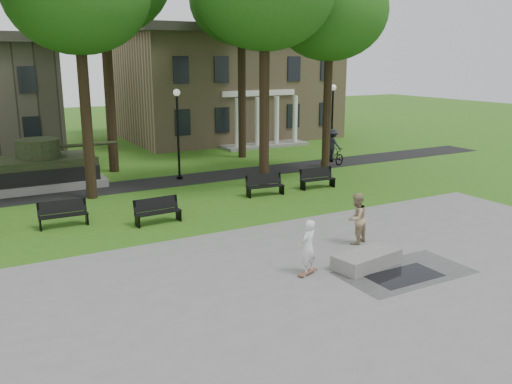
% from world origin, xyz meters
% --- Properties ---
extents(ground, '(120.00, 120.00, 0.00)m').
position_xyz_m(ground, '(0.00, 0.00, 0.00)').
color(ground, '#325D15').
rests_on(ground, ground).
extents(plaza, '(22.00, 16.00, 0.02)m').
position_xyz_m(plaza, '(0.00, -5.00, 0.01)').
color(plaza, gray).
rests_on(plaza, ground).
extents(footpath, '(44.00, 2.60, 0.01)m').
position_xyz_m(footpath, '(0.00, 12.00, 0.01)').
color(footpath, black).
rests_on(footpath, ground).
extents(building_right, '(17.00, 12.00, 8.60)m').
position_xyz_m(building_right, '(10.00, 26.00, 4.34)').
color(building_right, '#9E8460').
rests_on(building_right, ground).
extents(tree_3, '(6.00, 6.00, 11.19)m').
position_xyz_m(tree_3, '(8.00, 9.50, 8.60)').
color(tree_3, black).
rests_on(tree_3, ground).
extents(tree_5, '(6.40, 6.40, 12.44)m').
position_xyz_m(tree_5, '(6.50, 16.50, 9.67)').
color(tree_5, black).
rests_on(tree_5, ground).
extents(lamp_mid, '(0.36, 0.36, 4.73)m').
position_xyz_m(lamp_mid, '(0.50, 12.30, 2.79)').
color(lamp_mid, black).
rests_on(lamp_mid, ground).
extents(lamp_right, '(0.36, 0.36, 4.73)m').
position_xyz_m(lamp_right, '(10.50, 12.30, 2.79)').
color(lamp_right, black).
rests_on(lamp_right, ground).
extents(tank_monument, '(7.45, 3.40, 2.40)m').
position_xyz_m(tank_monument, '(-6.46, 14.00, 0.86)').
color(tank_monument, gray).
rests_on(tank_monument, ground).
extents(puddle, '(2.20, 1.20, 0.00)m').
position_xyz_m(puddle, '(1.38, -3.42, 0.02)').
color(puddle, black).
rests_on(puddle, plaza).
extents(concrete_block, '(2.33, 1.33, 0.45)m').
position_xyz_m(concrete_block, '(0.92, -2.27, 0.24)').
color(concrete_block, gray).
rests_on(concrete_block, plaza).
extents(skateboard, '(0.80, 0.46, 0.07)m').
position_xyz_m(skateboard, '(-1.03, -1.90, 0.06)').
color(skateboard, brown).
rests_on(skateboard, plaza).
extents(skateboarder, '(0.71, 0.61, 1.65)m').
position_xyz_m(skateboarder, '(-0.98, -1.83, 0.84)').
color(skateboarder, white).
rests_on(skateboarder, plaza).
extents(friend_watching, '(1.04, 0.93, 1.79)m').
position_xyz_m(friend_watching, '(1.99, -0.42, 0.91)').
color(friend_watching, tan).
rests_on(friend_watching, plaza).
extents(cyclist, '(2.17, 1.29, 2.25)m').
position_xyz_m(cyclist, '(9.61, 11.01, 0.92)').
color(cyclist, black).
rests_on(cyclist, ground).
extents(park_bench_0, '(1.82, 0.59, 1.00)m').
position_xyz_m(park_bench_0, '(-6.45, 6.62, 0.52)').
color(park_bench_0, black).
rests_on(park_bench_0, ground).
extents(park_bench_1, '(1.82, 0.60, 1.00)m').
position_xyz_m(park_bench_1, '(-3.17, 5.26, 0.52)').
color(park_bench_1, black).
rests_on(park_bench_1, ground).
extents(park_bench_2, '(1.83, 0.69, 1.00)m').
position_xyz_m(park_bench_2, '(2.67, 7.04, 0.52)').
color(park_bench_2, black).
rests_on(park_bench_2, ground).
extents(park_bench_3, '(1.83, 0.64, 1.00)m').
position_xyz_m(park_bench_3, '(5.68, 7.06, 0.52)').
color(park_bench_3, black).
rests_on(park_bench_3, ground).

